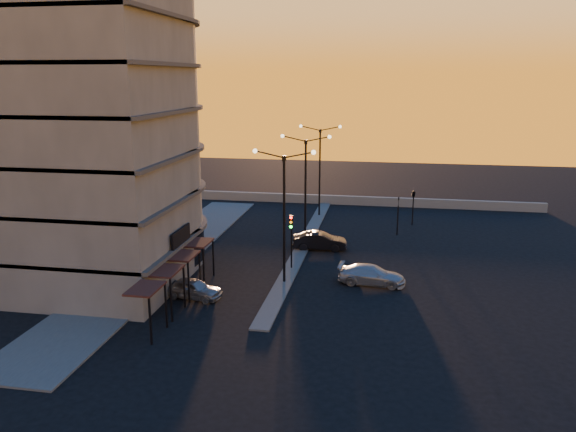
% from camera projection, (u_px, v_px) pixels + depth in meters
% --- Properties ---
extents(ground, '(120.00, 120.00, 0.00)m').
position_uv_depth(ground, '(284.00, 283.00, 39.86)').
color(ground, black).
rests_on(ground, ground).
extents(sidewalk_west, '(5.00, 40.00, 0.12)m').
position_uv_depth(sidewalk_west, '(166.00, 257.00, 45.47)').
color(sidewalk_west, '#4B4B49').
rests_on(sidewalk_west, ground).
extents(median, '(1.20, 36.00, 0.12)m').
position_uv_depth(median, '(305.00, 242.00, 49.40)').
color(median, '#4B4B49').
rests_on(median, ground).
extents(parapet, '(44.00, 0.50, 1.00)m').
position_uv_depth(parapet, '(343.00, 200.00, 64.23)').
color(parapet, slate).
rests_on(parapet, ground).
extents(building, '(14.35, 17.08, 25.00)m').
position_uv_depth(building, '(89.00, 111.00, 39.42)').
color(building, '#615D55').
rests_on(building, ground).
extents(streetlamp_near, '(4.32, 0.32, 9.51)m').
position_uv_depth(streetlamp_near, '(284.00, 206.00, 38.51)').
color(streetlamp_near, black).
rests_on(streetlamp_near, ground).
extents(streetlamp_mid, '(4.32, 0.32, 9.51)m').
position_uv_depth(streetlamp_mid, '(306.00, 180.00, 48.06)').
color(streetlamp_mid, black).
rests_on(streetlamp_mid, ground).
extents(streetlamp_far, '(4.32, 0.32, 9.51)m').
position_uv_depth(streetlamp_far, '(320.00, 163.00, 57.61)').
color(streetlamp_far, black).
rests_on(streetlamp_far, ground).
extents(traffic_light_main, '(0.28, 0.44, 4.25)m').
position_uv_depth(traffic_light_main, '(291.00, 233.00, 41.91)').
color(traffic_light_main, black).
rests_on(traffic_light_main, ground).
extents(signal_east_a, '(0.13, 0.16, 3.60)m').
position_uv_depth(signal_east_a, '(398.00, 215.00, 51.39)').
color(signal_east_a, black).
rests_on(signal_east_a, ground).
extents(signal_east_b, '(0.42, 1.99, 3.60)m').
position_uv_depth(signal_east_b, '(414.00, 194.00, 54.67)').
color(signal_east_b, black).
rests_on(signal_east_b, ground).
extents(car_hatchback, '(4.10, 2.15, 1.33)m').
position_uv_depth(car_hatchback, '(193.00, 288.00, 36.97)').
color(car_hatchback, gray).
rests_on(car_hatchback, ground).
extents(car_sedan, '(4.63, 1.96, 1.49)m').
position_uv_depth(car_sedan, '(320.00, 241.00, 47.39)').
color(car_sedan, black).
rests_on(car_sedan, ground).
extents(car_wagon, '(4.83, 2.27, 1.36)m').
position_uv_depth(car_wagon, '(372.00, 275.00, 39.45)').
color(car_wagon, '#A4A7AB').
rests_on(car_wagon, ground).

